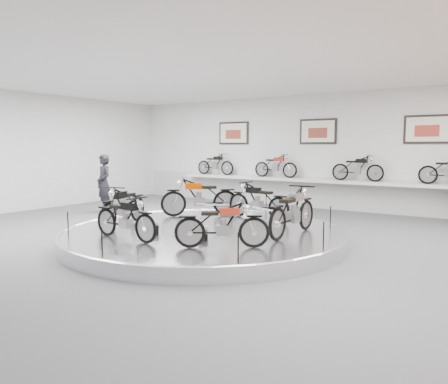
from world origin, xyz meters
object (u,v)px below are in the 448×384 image
Objects in this scene: display_platform at (204,236)px; bike_c at (200,197)px; bike_b at (258,201)px; bike_f at (222,225)px; bike_d at (124,206)px; visitor at (104,183)px; shelf at (314,180)px; bike_e at (125,218)px; bike_a at (293,211)px.

display_platform is 3.59× the size of bike_c.
bike_b reaches higher than bike_f.
bike_f is at bearing 63.55° from bike_d.
bike_c is (-1.55, -0.47, 0.05)m from bike_b.
visitor reaches higher than bike_d.
bike_f is (1.37, -1.30, 0.59)m from display_platform.
shelf is 7.14m from visitor.
shelf is at bearing 90.00° from display_platform.
visitor is at bearing 8.31° from bike_b.
shelf is 6.17× the size of bike_c.
bike_c is 1.17× the size of bike_e.
visitor is (-4.79, 3.58, 0.21)m from bike_e.
bike_d is (-1.84, -7.13, -0.21)m from shelf.
bike_d is (-2.14, -2.67, 0.01)m from bike_b.
bike_b is 3.85m from bike_e.
bike_b reaches higher than display_platform.
bike_a is at bearing 91.69° from bike_d.
shelf is 7.37m from bike_d.
bike_e is at bearing 158.93° from bike_f.
bike_c is at bearing 103.86° from bike_e.
bike_f is at bearing 17.15° from bike_e.
bike_b is 1.08× the size of bike_f.
bike_a is at bearing -71.63° from shelf.
bike_e is 2.10m from bike_f.
bike_a is 0.92× the size of visitor.
shelf is 6.66× the size of bike_d.
bike_b is 0.91× the size of bike_c.
bike_c reaches higher than bike_a.
bike_e is (-0.97, -3.73, -0.03)m from bike_b.
bike_c is 3.81m from bike_f.
visitor is (-5.45, -4.61, -0.04)m from shelf.
bike_a is (1.96, -5.89, -0.18)m from shelf.
bike_a is at bearing 14.49° from display_platform.
bike_c reaches higher than bike_e.
visitor is at bearing -141.26° from bike_d.
bike_d is 1.10× the size of bike_f.
bike_b is at bearing 79.18° from bike_e.
bike_c is 0.93× the size of visitor.
visitor is at bearing 121.15° from bike_f.
bike_c reaches higher than bike_b.
bike_b is (0.30, -4.46, -0.22)m from shelf.
bike_c is at bearing 14.90° from visitor.
bike_b reaches higher than bike_e.
bike_a is 7.52m from visitor.
bike_a is 3.99m from bike_d.
bike_f is (-0.58, -1.81, -0.08)m from bike_a.
bike_d is at bearing -158.26° from display_platform.
shelf is 7.83m from bike_f.
bike_e is 0.79× the size of visitor.
display_platform is at bearing -90.00° from shelf.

